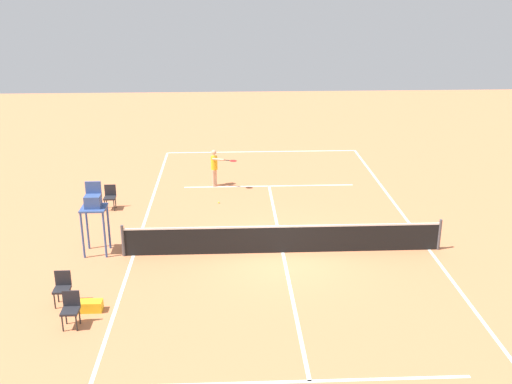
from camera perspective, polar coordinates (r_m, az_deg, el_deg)
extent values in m
plane|color=#D37A4C|center=(20.10, 2.53, -5.70)|extent=(60.00, 60.00, 0.00)
cube|color=white|center=(31.65, 0.55, 3.82)|extent=(9.78, 0.10, 0.01)
cube|color=white|center=(21.10, 15.94, -5.21)|extent=(0.10, 24.63, 0.01)
cube|color=white|center=(20.27, -11.44, -5.86)|extent=(0.10, 24.63, 0.01)
cube|color=white|center=(26.37, 1.23, 0.57)|extent=(7.34, 0.10, 0.01)
cube|color=white|center=(14.30, 5.06, -17.28)|extent=(7.34, 0.10, 0.01)
cube|color=white|center=(20.10, 2.53, -5.69)|extent=(0.10, 13.55, 0.01)
cylinder|color=#4C4C51|center=(20.98, 16.85, -3.86)|extent=(0.10, 0.10, 1.07)
cylinder|color=#4C4C51|center=(20.10, -12.39, -4.49)|extent=(0.10, 0.10, 1.07)
cube|color=black|center=(19.91, 2.55, -4.52)|extent=(10.38, 0.03, 0.91)
cube|color=white|center=(19.73, 2.57, -3.26)|extent=(10.38, 0.04, 0.06)
cylinder|color=#D8A884|center=(26.42, -3.83, 1.42)|extent=(0.12, 0.12, 0.75)
cylinder|color=#D8A884|center=(26.25, -4.00, 1.29)|extent=(0.12, 0.12, 0.75)
cylinder|color=yellow|center=(26.13, -3.95, 2.76)|extent=(0.28, 0.28, 0.59)
sphere|color=#D8A884|center=(26.00, -3.97, 3.74)|extent=(0.21, 0.21, 0.21)
cylinder|color=#D8A884|center=(26.29, -3.80, 2.93)|extent=(0.09, 0.09, 0.52)
cylinder|color=#D8A884|center=(25.81, -3.58, 3.08)|extent=(0.52, 0.27, 0.09)
cylinder|color=black|center=(25.67, -2.77, 3.00)|extent=(0.26, 0.13, 0.04)
ellipsoid|color=red|center=(25.57, -2.16, 2.94)|extent=(0.40, 0.38, 0.04)
sphere|color=#CCE033|center=(24.39, -3.52, -0.99)|extent=(0.07, 0.07, 0.07)
cylinder|color=#38518C|center=(20.04, -14.03, -3.95)|extent=(0.07, 0.07, 1.55)
cylinder|color=#38518C|center=(20.19, -15.98, -3.96)|extent=(0.07, 0.07, 1.55)
cylinder|color=#38518C|center=(20.67, -13.68, -3.19)|extent=(0.07, 0.07, 1.55)
cylinder|color=#38518C|center=(20.82, -15.57, -3.19)|extent=(0.07, 0.07, 1.55)
cube|color=#38518C|center=(20.14, -15.01, -1.46)|extent=(0.80, 0.80, 0.06)
cube|color=#38518C|center=(20.06, -15.07, -0.84)|extent=(0.50, 0.44, 0.40)
cube|color=#38518C|center=(20.13, -15.04, 0.29)|extent=(0.50, 0.06, 0.50)
cylinder|color=#262626|center=(17.57, -17.27, -9.75)|extent=(0.04, 0.04, 0.45)
cylinder|color=#262626|center=(17.67, -18.39, -9.72)|extent=(0.04, 0.04, 0.45)
cylinder|color=#262626|center=(17.87, -17.00, -9.21)|extent=(0.04, 0.04, 0.45)
cylinder|color=#262626|center=(17.96, -18.10, -9.18)|extent=(0.04, 0.04, 0.45)
cube|color=#232328|center=(17.65, -17.78, -8.74)|extent=(0.44, 0.44, 0.06)
cube|color=#232328|center=(17.73, -17.69, -7.69)|extent=(0.44, 0.04, 0.44)
cylinder|color=#262626|center=(24.12, -13.20, -1.25)|extent=(0.04, 0.04, 0.45)
cylinder|color=#262626|center=(24.18, -14.02, -1.26)|extent=(0.04, 0.04, 0.45)
cylinder|color=#262626|center=(24.44, -13.06, -0.96)|extent=(0.04, 0.04, 0.45)
cylinder|color=#262626|center=(24.51, -13.87, -0.97)|extent=(0.04, 0.04, 0.45)
cube|color=#232328|center=(24.22, -13.58, -0.54)|extent=(0.44, 0.44, 0.06)
cube|color=#232328|center=(24.35, -13.54, 0.19)|extent=(0.44, 0.04, 0.44)
cylinder|color=#262626|center=(16.48, -16.51, -11.74)|extent=(0.04, 0.04, 0.45)
cylinder|color=#262626|center=(16.57, -17.72, -11.70)|extent=(0.04, 0.04, 0.45)
cylinder|color=#262626|center=(16.78, -16.24, -11.13)|extent=(0.04, 0.04, 0.45)
cylinder|color=#262626|center=(16.86, -17.43, -11.09)|extent=(0.04, 0.04, 0.45)
cube|color=#232328|center=(16.55, -17.06, -10.65)|extent=(0.44, 0.44, 0.06)
cube|color=#232328|center=(16.61, -16.97, -9.53)|extent=(0.44, 0.04, 0.44)
cube|color=yellow|center=(17.33, -15.48, -10.29)|extent=(0.76, 0.32, 0.30)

